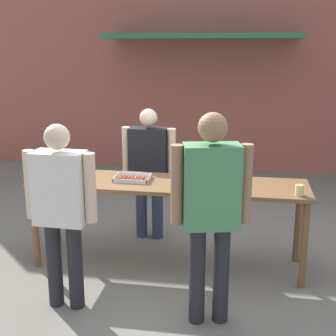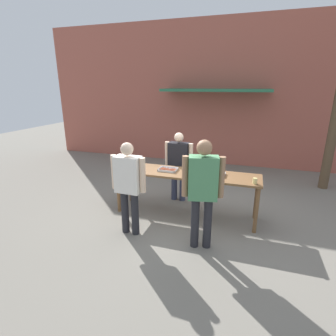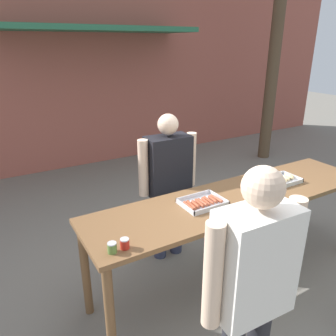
# 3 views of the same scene
# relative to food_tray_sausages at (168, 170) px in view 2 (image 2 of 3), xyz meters

# --- Properties ---
(ground_plane) EXTENTS (24.00, 24.00, 0.00)m
(ground_plane) POSITION_rel_food_tray_sausages_xyz_m (0.38, -0.02, -0.93)
(ground_plane) COLOR slate
(building_facade_back) EXTENTS (12.00, 1.11, 4.50)m
(building_facade_back) POSITION_rel_food_tray_sausages_xyz_m (0.38, 3.96, 1.33)
(building_facade_back) COLOR #A85647
(building_facade_back) RESTS_ON ground
(serving_table) EXTENTS (2.84, 0.69, 0.91)m
(serving_table) POSITION_rel_food_tray_sausages_xyz_m (0.38, -0.02, -0.12)
(serving_table) COLOR brown
(serving_table) RESTS_ON ground
(food_tray_sausages) EXTENTS (0.36, 0.28, 0.04)m
(food_tray_sausages) POSITION_rel_food_tray_sausages_xyz_m (0.00, 0.00, 0.00)
(food_tray_sausages) COLOR silver
(food_tray_sausages) RESTS_ON serving_table
(food_tray_buns) EXTENTS (0.36, 0.26, 0.06)m
(food_tray_buns) POSITION_rel_food_tray_sausages_xyz_m (0.95, 0.00, 0.01)
(food_tray_buns) COLOR silver
(food_tray_buns) RESTS_ON serving_table
(condiment_jar_mustard) EXTENTS (0.06, 0.06, 0.07)m
(condiment_jar_mustard) POSITION_rel_food_tray_sausages_xyz_m (-0.91, -0.26, 0.02)
(condiment_jar_mustard) COLOR #567A38
(condiment_jar_mustard) RESTS_ON serving_table
(condiment_jar_ketchup) EXTENTS (0.06, 0.06, 0.07)m
(condiment_jar_ketchup) POSITION_rel_food_tray_sausages_xyz_m (-0.82, -0.25, 0.02)
(condiment_jar_ketchup) COLOR #B22319
(condiment_jar_ketchup) RESTS_ON serving_table
(beer_cup) EXTENTS (0.08, 0.08, 0.10)m
(beer_cup) POSITION_rel_food_tray_sausages_xyz_m (1.66, -0.25, 0.04)
(beer_cup) COLOR #DBC67A
(beer_cup) RESTS_ON serving_table
(person_server_behind_table) EXTENTS (0.64, 0.26, 1.57)m
(person_server_behind_table) POSITION_rel_food_tray_sausages_xyz_m (0.04, 0.65, -0.00)
(person_server_behind_table) COLOR #333851
(person_server_behind_table) RESTS_ON ground
(person_customer_holding_hotdog) EXTENTS (0.64, 0.26, 1.65)m
(person_customer_holding_hotdog) POSITION_rel_food_tray_sausages_xyz_m (-0.38, -0.99, 0.05)
(person_customer_holding_hotdog) COLOR #232328
(person_customer_holding_hotdog) RESTS_ON ground
(person_customer_with_cup) EXTENTS (0.63, 0.33, 1.78)m
(person_customer_with_cup) POSITION_rel_food_tray_sausages_xyz_m (0.89, -1.02, 0.14)
(person_customer_with_cup) COLOR #232328
(person_customer_with_cup) RESTS_ON ground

